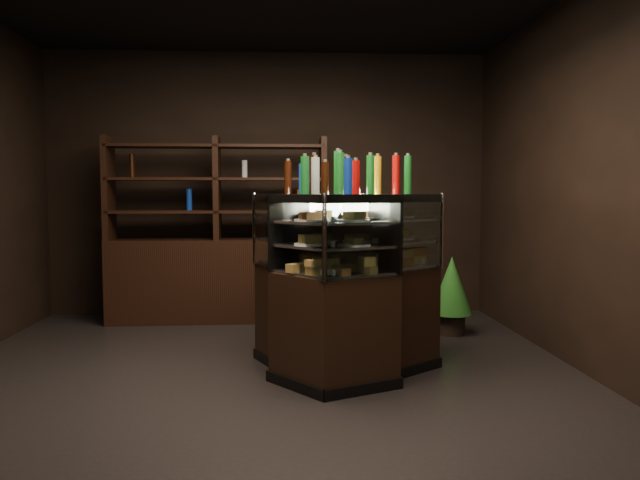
# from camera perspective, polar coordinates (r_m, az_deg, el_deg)

# --- Properties ---
(ground) EXTENTS (5.00, 5.00, 0.00)m
(ground) POSITION_cam_1_polar(r_m,az_deg,el_deg) (4.95, -5.34, -12.13)
(ground) COLOR black
(ground) RESTS_ON ground
(room_shell) EXTENTS (5.02, 5.02, 3.01)m
(room_shell) POSITION_cam_1_polar(r_m,az_deg,el_deg) (4.78, -5.50, 10.80)
(room_shell) COLOR black
(room_shell) RESTS_ON ground
(display_case) EXTENTS (1.53, 1.44, 1.40)m
(display_case) POSITION_cam_1_polar(r_m,az_deg,el_deg) (4.86, 1.80, -6.72)
(display_case) COLOR black
(display_case) RESTS_ON ground
(food_display) EXTENTS (1.12, 1.16, 0.43)m
(food_display) POSITION_cam_1_polar(r_m,az_deg,el_deg) (4.77, 1.81, -0.13)
(food_display) COLOR #BD7444
(food_display) RESTS_ON display_case
(bottles_top) EXTENTS (0.96, 1.01, 0.30)m
(bottles_top) POSITION_cam_1_polar(r_m,az_deg,el_deg) (4.77, 1.84, 5.92)
(bottles_top) COLOR #D8590A
(bottles_top) RESTS_ON display_case
(potted_conifer) EXTENTS (0.41, 0.41, 0.88)m
(potted_conifer) POSITION_cam_1_polar(r_m,az_deg,el_deg) (6.31, 11.94, -3.96)
(potted_conifer) COLOR black
(potted_conifer) RESTS_ON ground
(back_shelving) EXTENTS (2.36, 0.46, 2.00)m
(back_shelving) POSITION_cam_1_polar(r_m,az_deg,el_deg) (6.88, -9.31, -2.36)
(back_shelving) COLOR black
(back_shelving) RESTS_ON ground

